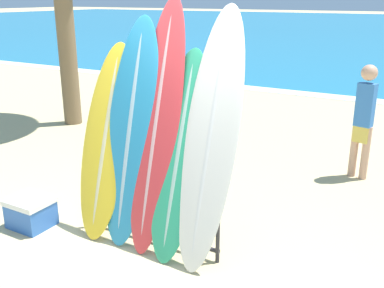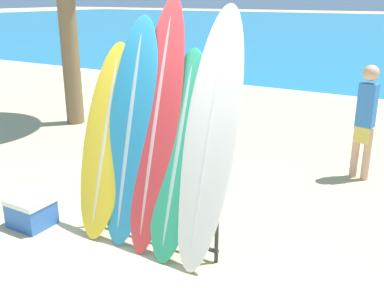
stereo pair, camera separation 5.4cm
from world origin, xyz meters
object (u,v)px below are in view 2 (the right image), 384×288
Objects in this scene: surfboard_slot_1 at (130,132)px; surfboard_slot_3 at (178,156)px; surfboard_slot_4 at (210,140)px; person_mid_beach at (365,118)px; surfboard_rack at (153,203)px; surfboard_slot_0 at (106,141)px; surfboard_slot_2 at (156,127)px; cooler_box at (31,211)px; person_near_water at (221,67)px.

surfboard_slot_3 is (0.58, -0.02, -0.15)m from surfboard_slot_1.
surfboard_slot_4 is 1.51× the size of person_mid_beach.
surfboard_slot_3 is at bearing -100.65° from person_mid_beach.
surfboard_slot_0 reaches higher than surfboard_rack.
surfboard_slot_4 reaches higher than surfboard_slot_3.
cooler_box is (-1.41, -0.47, -1.07)m from surfboard_slot_2.
surfboard_slot_1 is 0.31m from surfboard_slot_2.
surfboard_slot_3 is 1.25× the size of person_mid_beach.
surfboard_slot_4 is at bearing -9.59° from person_near_water.
surfboard_rack is at bearing -105.11° from person_mid_beach.
surfboard_slot_3 reaches higher than person_near_water.
person_mid_beach reaches higher than surfboard_rack.
person_near_water is 3.88× the size of cooler_box.
person_near_water is (-2.63, 5.45, -0.24)m from surfboard_slot_4.
surfboard_slot_1 reaches higher than cooler_box.
surfboard_rack is 0.66× the size of surfboard_slot_1.
surfboard_slot_0 is at bearing -177.18° from surfboard_slot_4.
surfboard_slot_3 is 3.14m from person_mid_beach.
surfboard_slot_0 is 0.34m from surfboard_slot_1.
surfboard_slot_0 is 1.26× the size of person_mid_beach.
surfboard_rack is 3.32m from person_mid_beach.
surfboard_slot_2 is 1.03× the size of surfboard_slot_4.
cooler_box is at bearing -29.34° from person_near_water.
surfboard_rack is 0.82m from surfboard_slot_0.
person_mid_beach is at bearing 48.66° from cooler_box.
surfboard_slot_1 reaches higher than surfboard_rack.
person_near_water reaches higher than surfboard_rack.
person_near_water is at bearing 110.46° from surfboard_slot_2.
cooler_box is at bearing -161.54° from surfboard_slot_2.
surfboard_slot_2 is 1.24× the size of surfboard_slot_3.
surfboard_slot_3 is at bearing -11.22° from surfboard_slot_2.
person_near_water is at bearing 110.07° from surfboard_rack.
person_mid_beach is at bearing 54.03° from surfboard_slot_0.
surfboard_slot_2 is at bearing 18.46° from cooler_box.
surfboard_slot_4 reaches higher than surfboard_slot_1.
surfboard_slot_1 reaches higher than person_mid_beach.
surfboard_slot_3 is (0.89, 0.01, -0.01)m from surfboard_slot_0.
cooler_box is at bearing -158.64° from surfboard_slot_1.
surfboard_slot_4 is (1.20, 0.06, 0.20)m from surfboard_slot_0.
person_near_water is 4.39m from person_mid_beach.
surfboard_rack is at bearing -2.59° from surfboard_slot_0.
surfboard_slot_2 is 5.82m from person_near_water.
person_near_water is at bearing 115.74° from surfboard_slot_4.
surfboard_slot_4 is (0.60, 0.09, 0.75)m from surfboard_rack.
surfboard_slot_2 reaches higher than cooler_box.
surfboard_slot_3 reaches higher than cooler_box.
person_mid_beach is (1.51, 2.92, 0.42)m from surfboard_rack.
surfboard_slot_1 is 0.95× the size of surfboard_slot_4.
surfboard_slot_2 is 0.37m from surfboard_slot_3.
cooler_box is (-1.11, -0.44, -0.98)m from surfboard_slot_1.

